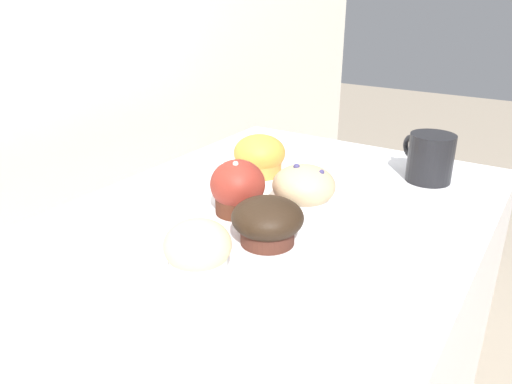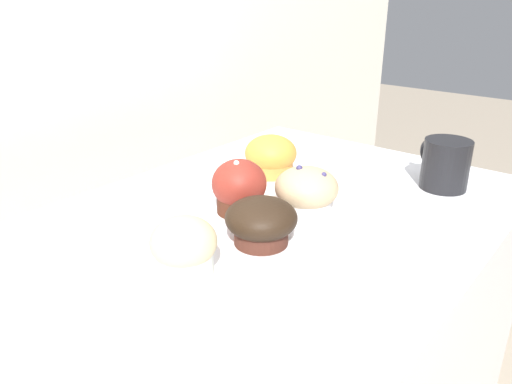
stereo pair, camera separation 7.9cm
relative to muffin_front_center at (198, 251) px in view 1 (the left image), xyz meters
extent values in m
cube|color=beige|center=(0.16, 0.62, -0.07)|extent=(3.20, 0.10, 1.80)
cylinder|color=silver|center=(0.00, 0.00, -0.02)|extent=(0.07, 0.07, 0.05)
ellipsoid|color=#D4BC88|center=(0.00, 0.00, 0.01)|extent=(0.09, 0.09, 0.06)
cylinder|color=#452114|center=(0.19, 0.07, -0.01)|extent=(0.07, 0.07, 0.05)
ellipsoid|color=maroon|center=(0.19, 0.07, 0.01)|extent=(0.09, 0.09, 0.08)
sphere|color=white|center=(0.18, 0.07, 0.05)|extent=(0.01, 0.01, 0.01)
sphere|color=white|center=(0.19, 0.10, 0.04)|extent=(0.01, 0.01, 0.01)
cylinder|color=#CD8338|center=(0.37, 0.14, -0.02)|extent=(0.09, 0.09, 0.04)
ellipsoid|color=orange|center=(0.37, 0.14, 0.00)|extent=(0.10, 0.10, 0.07)
cylinder|color=#48231A|center=(0.13, -0.02, -0.02)|extent=(0.08, 0.08, 0.04)
ellipsoid|color=black|center=(0.13, -0.02, 0.00)|extent=(0.11, 0.11, 0.06)
cylinder|color=silver|center=(0.27, -0.01, -0.02)|extent=(0.08, 0.08, 0.04)
ellipsoid|color=tan|center=(0.27, -0.01, 0.00)|extent=(0.11, 0.11, 0.07)
sphere|color=navy|center=(0.27, -0.04, 0.03)|extent=(0.01, 0.01, 0.01)
sphere|color=navy|center=(0.26, 0.00, 0.03)|extent=(0.01, 0.01, 0.01)
cylinder|color=black|center=(0.51, -0.15, 0.01)|extent=(0.08, 0.08, 0.09)
torus|color=black|center=(0.55, -0.11, 0.01)|extent=(0.04, 0.04, 0.05)
cylinder|color=black|center=(0.51, -0.15, 0.05)|extent=(0.07, 0.07, 0.01)
camera|label=1|loc=(-0.42, -0.36, 0.31)|focal=35.00mm
camera|label=2|loc=(-0.38, -0.42, 0.31)|focal=35.00mm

